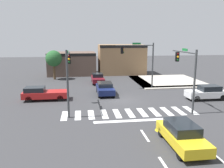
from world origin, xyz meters
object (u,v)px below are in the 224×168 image
at_px(car_red, 43,93).
at_px(car_maroon, 98,78).
at_px(traffic_signal_southwest, 68,69).
at_px(traffic_signal_northeast, 140,57).
at_px(car_navy, 105,88).
at_px(car_yellow, 182,134).
at_px(traffic_signal_southeast, 186,67).
at_px(roadside_tree, 54,59).
at_px(car_white, 207,92).

height_order(car_red, car_maroon, car_red).
bearing_deg(traffic_signal_southwest, car_maroon, -15.43).
bearing_deg(traffic_signal_southwest, traffic_signal_northeast, -46.22).
bearing_deg(car_navy, car_yellow, 13.20).
bearing_deg(traffic_signal_southeast, car_navy, 47.06).
height_order(traffic_signal_southwest, car_yellow, traffic_signal_southwest).
distance_m(traffic_signal_northeast, car_yellow, 17.08).
xyz_separation_m(car_maroon, roadside_tree, (-6.71, 3.96, 2.65)).
height_order(car_yellow, car_maroon, car_yellow).
relative_size(car_red, car_white, 1.10).
height_order(traffic_signal_southwest, roadside_tree, traffic_signal_southwest).
xyz_separation_m(car_white, roadside_tree, (-17.86, 15.07, 2.57)).
distance_m(traffic_signal_southeast, roadside_tree, 22.57).
height_order(traffic_signal_southeast, car_yellow, traffic_signal_southeast).
relative_size(car_white, car_yellow, 0.94).
bearing_deg(traffic_signal_northeast, car_maroon, -42.53).
bearing_deg(traffic_signal_southwest, traffic_signal_southeast, -93.29).
bearing_deg(car_red, car_white, -6.92).
height_order(car_white, car_maroon, car_white).
bearing_deg(car_red, traffic_signal_southwest, -54.40).
relative_size(car_yellow, roadside_tree, 0.99).
distance_m(car_yellow, roadside_tree, 27.49).
height_order(car_white, car_navy, car_white).
distance_m(traffic_signal_northeast, car_navy, 6.47).
bearing_deg(car_yellow, traffic_signal_northeast, -5.17).
xyz_separation_m(car_navy, car_maroon, (-0.32, 7.25, -0.04)).
relative_size(traffic_signal_southeast, car_navy, 1.30).
height_order(traffic_signal_northeast, car_yellow, traffic_signal_northeast).
distance_m(traffic_signal_southeast, car_maroon, 15.90).
relative_size(car_yellow, car_maroon, 1.07).
distance_m(car_white, car_maroon, 15.74).
relative_size(traffic_signal_southwest, car_maroon, 1.32).
xyz_separation_m(traffic_signal_southwest, car_white, (14.77, 2.00, -3.15)).
bearing_deg(car_white, traffic_signal_southeast, 34.26).
bearing_deg(car_maroon, traffic_signal_southwest, -15.43).
xyz_separation_m(car_white, car_maroon, (-11.15, 11.11, -0.08)).
height_order(car_white, car_yellow, car_white).
relative_size(traffic_signal_northeast, car_maroon, 1.40).
relative_size(car_white, car_maroon, 1.00).
height_order(traffic_signal_southeast, car_red, traffic_signal_southeast).
height_order(car_white, roadside_tree, roadside_tree).
bearing_deg(car_red, traffic_signal_southeast, -19.00).
xyz_separation_m(traffic_signal_southeast, car_white, (3.86, 2.63, -3.21)).
relative_size(traffic_signal_northeast, car_yellow, 1.31).
relative_size(traffic_signal_southeast, car_red, 1.19).
distance_m(car_red, car_maroon, 11.12).
distance_m(traffic_signal_southwest, car_navy, 7.75).
distance_m(traffic_signal_southeast, traffic_signal_southwest, 10.93).
xyz_separation_m(car_white, car_yellow, (-7.52, -10.27, -0.01)).
xyz_separation_m(traffic_signal_southwest, traffic_signal_northeast, (8.76, 8.39, 0.29)).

